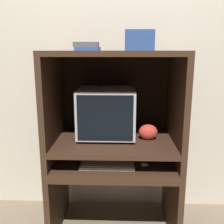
{
  "coord_description": "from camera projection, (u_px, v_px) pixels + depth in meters",
  "views": [
    {
      "loc": [
        0.05,
        -1.56,
        1.4
      ],
      "look_at": [
        -0.02,
        0.32,
        0.96
      ],
      "focal_mm": 42.0,
      "sensor_mm": 36.0,
      "label": 1
    }
  ],
  "objects": [
    {
      "name": "wall_back",
      "position": [
        116.0,
        63.0,
        2.22
      ],
      "size": [
        6.0,
        0.06,
        2.6
      ],
      "color": "beige",
      "rests_on": "ground_plane"
    },
    {
      "name": "hutch_upper",
      "position": [
        115.0,
        82.0,
        1.92
      ],
      "size": [
        0.95,
        0.64,
        0.65
      ],
      "color": "#382316",
      "rests_on": "desk_monitor_shelf"
    },
    {
      "name": "book_stack",
      "position": [
        87.0,
        47.0,
        1.89
      ],
      "size": [
        0.19,
        0.13,
        0.06
      ],
      "color": "navy",
      "rests_on": "hutch_upper"
    },
    {
      "name": "desk_base",
      "position": [
        114.0,
        186.0,
        2.02
      ],
      "size": [
        0.95,
        0.68,
        0.6
      ],
      "color": "#382316",
      "rests_on": "ground_plane"
    },
    {
      "name": "mouse",
      "position": [
        145.0,
        165.0,
        1.86
      ],
      "size": [
        0.06,
        0.04,
        0.03
      ],
      "color": "#B7B7B7",
      "rests_on": "desk_base"
    },
    {
      "name": "desk_monitor_shelf",
      "position": [
        114.0,
        143.0,
        1.99
      ],
      "size": [
        0.95,
        0.64,
        0.15
      ],
      "color": "#382316",
      "rests_on": "desk_base"
    },
    {
      "name": "snack_bag",
      "position": [
        148.0,
        132.0,
        1.96
      ],
      "size": [
        0.14,
        0.11,
        0.12
      ],
      "color": "#BC382D",
      "rests_on": "desk_monitor_shelf"
    },
    {
      "name": "crt_monitor",
      "position": [
        107.0,
        112.0,
        2.0
      ],
      "size": [
        0.43,
        0.4,
        0.38
      ],
      "color": "#B2B2B7",
      "rests_on": "desk_monitor_shelf"
    },
    {
      "name": "storage_box",
      "position": [
        139.0,
        40.0,
        1.81
      ],
      "size": [
        0.2,
        0.17,
        0.14
      ],
      "color": "navy",
      "rests_on": "hutch_upper"
    },
    {
      "name": "keyboard",
      "position": [
        107.0,
        165.0,
        1.86
      ],
      "size": [
        0.38,
        0.15,
        0.03
      ],
      "color": "beige",
      "rests_on": "desk_base"
    }
  ]
}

